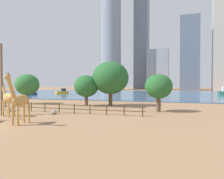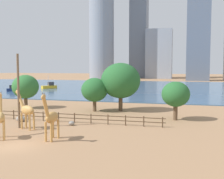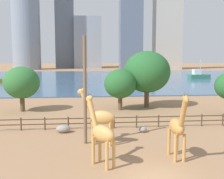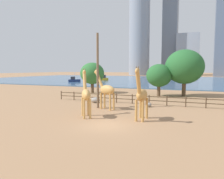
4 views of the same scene
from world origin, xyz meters
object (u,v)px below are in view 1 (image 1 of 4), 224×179
object	(u,v)px
boulder_by_pole	(10,109)
tree_right_tall	(110,78)
utility_pole	(1,80)
boat_sailboat	(31,93)
tree_left_small	(86,86)
boat_ferry	(62,92)
giraffe_companion	(20,100)
giraffe_young	(8,97)
tree_left_large	(159,86)
tree_center_broad	(27,85)
boulder_near_fence	(54,112)

from	to	relation	value
boulder_by_pole	tree_right_tall	world-z (taller)	tree_right_tall
utility_pole	boat_sailboat	distance (m)	52.89
tree_left_small	boat_ferry	size ratio (longest dim) A/B	1.12
giraffe_companion	giraffe_young	bearing A→B (deg)	-126.54
giraffe_companion	tree_left_large	world-z (taller)	tree_left_large
tree_right_tall	giraffe_young	bearing A→B (deg)	-114.65
boulder_by_pole	boat_sailboat	distance (m)	48.59
tree_left_large	boat_sailboat	distance (m)	58.77
boulder_by_pole	tree_left_large	world-z (taller)	tree_left_large
tree_center_broad	tree_right_tall	xyz separation A→B (m)	(17.27, 1.50, 1.26)
giraffe_companion	tree_center_broad	bearing A→B (deg)	-141.70
utility_pole	tree_left_small	world-z (taller)	utility_pole
giraffe_young	tree_left_large	bearing A→B (deg)	-126.99
utility_pole	boulder_by_pole	bearing A→B (deg)	120.63
boulder_by_pole	tree_right_tall	bearing A→B (deg)	49.10
tree_right_tall	boat_ferry	xyz separation A→B (m)	(-33.85, 39.08, -4.18)
tree_right_tall	boulder_near_fence	bearing A→B (deg)	-103.92
tree_left_large	tree_center_broad	size ratio (longest dim) A/B	0.90
tree_center_broad	giraffe_young	bearing A→B (deg)	-57.52
giraffe_young	tree_center_broad	size ratio (longest dim) A/B	0.81
utility_pole	tree_left_small	size ratio (longest dim) A/B	1.61
boulder_near_fence	tree_center_broad	xyz separation A→B (m)	(-13.98, 11.78, 3.58)
boulder_by_pole	tree_left_small	size ratio (longest dim) A/B	0.24
giraffe_companion	tree_right_tall	world-z (taller)	tree_right_tall
tree_right_tall	boat_ferry	size ratio (longest dim) A/B	1.62
tree_left_large	tree_center_broad	distance (m)	27.02
giraffe_companion	boat_ferry	bearing A→B (deg)	-151.88
boulder_near_fence	tree_center_broad	distance (m)	18.62
utility_pole	boat_sailboat	world-z (taller)	utility_pole
boulder_near_fence	boat_ferry	distance (m)	60.63
tree_right_tall	boat_ferry	world-z (taller)	tree_right_tall
boulder_near_fence	boulder_by_pole	size ratio (longest dim) A/B	0.57
giraffe_young	boat_sailboat	bearing A→B (deg)	-32.79
boulder_by_pole	tree_left_small	bearing A→B (deg)	57.79
giraffe_companion	boulder_near_fence	distance (m)	7.67
tree_center_broad	boat_sailboat	bearing A→B (deg)	127.80
boulder_by_pole	boulder_near_fence	bearing A→B (deg)	-4.22
giraffe_companion	boulder_by_pole	distance (m)	11.90
boulder_near_fence	boat_ferry	bearing A→B (deg)	120.27
tree_left_small	tree_left_large	bearing A→B (deg)	-18.03
tree_left_small	boat_sailboat	size ratio (longest dim) A/B	1.31
boulder_by_pole	boat_ferry	bearing A→B (deg)	113.80
utility_pole	tree_center_broad	world-z (taller)	utility_pole
utility_pole	tree_left_small	bearing A→B (deg)	71.85
tree_left_small	boat_ferry	bearing A→B (deg)	126.13
giraffe_companion	giraffe_young	size ratio (longest dim) A/B	1.04
tree_center_broad	tree_left_small	size ratio (longest dim) A/B	1.07
tree_center_broad	tree_left_small	distance (m)	13.19
boulder_by_pole	tree_left_large	distance (m)	21.66
boulder_near_fence	boat_sailboat	world-z (taller)	boat_sailboat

